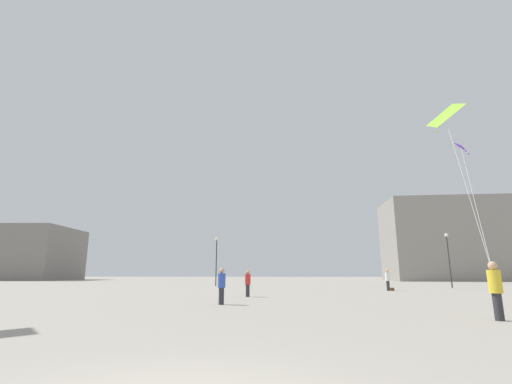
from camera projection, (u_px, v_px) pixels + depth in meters
The scene contains 11 objects.
person_in_white at pixel (388, 279), 30.78m from camera, with size 0.38×0.38×1.76m.
person_in_yellow at pixel (496, 288), 11.47m from camera, with size 0.39×0.39×1.81m.
person_in_red at pixel (248, 282), 22.83m from camera, with size 0.36×0.36×1.63m.
person_in_blue at pixel (222, 284), 17.24m from camera, with size 0.37×0.37×1.68m.
kite_lime_delta at pixel (444, 116), 16.61m from camera, with size 1.46×4.65×7.67m.
kite_violet_diamond at pixel (461, 148), 21.66m from camera, with size 4.70×9.69×7.97m.
building_left_hall at pixel (22, 254), 79.65m from camera, with size 21.57×18.73×11.21m.
building_centre_hall at pixel (450, 240), 72.01m from camera, with size 24.57×14.51×15.65m.
lamppost_east at pixel (216, 254), 42.71m from camera, with size 0.36×0.36×5.60m.
lamppost_west at pixel (448, 251), 36.91m from camera, with size 0.36×0.36×5.43m.
handbag_beside_flyer at pixel (392, 289), 30.68m from camera, with size 0.32×0.14×0.24m, color brown.
Camera 1 is at (1.18, -4.29, 1.44)m, focal length 25.58 mm.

